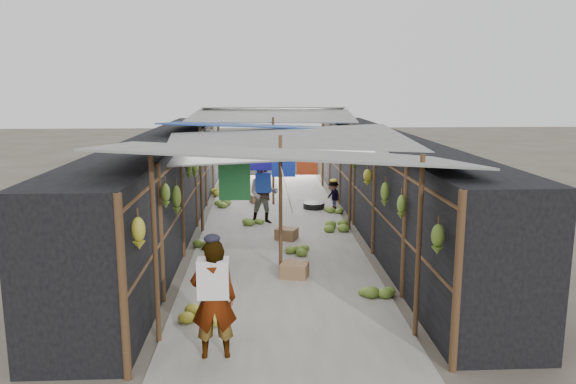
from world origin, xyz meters
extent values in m
plane|color=#6B6356|center=(0.00, 0.00, 0.00)|extent=(80.00, 80.00, 0.00)
cube|color=#9E998E|center=(0.00, 6.50, 0.01)|extent=(3.60, 16.00, 0.02)
cube|color=black|center=(-2.70, 6.50, 1.15)|extent=(1.40, 15.00, 2.30)
cube|color=black|center=(2.70, 6.50, 1.15)|extent=(1.40, 15.00, 2.30)
cube|color=#906B49|center=(0.24, 2.52, 0.14)|extent=(0.57, 0.50, 0.29)
cube|color=#906B49|center=(0.21, 5.12, 0.14)|extent=(0.58, 0.53, 0.28)
cube|color=#906B49|center=(-0.47, 9.26, 0.13)|extent=(0.50, 0.46, 0.26)
cylinder|color=black|center=(1.15, 8.38, 0.09)|extent=(0.62, 0.62, 0.19)
imported|color=white|center=(-0.99, -0.50, 0.80)|extent=(0.61, 0.43, 1.60)
imported|color=navy|center=(-0.31, 6.73, 0.79)|extent=(0.84, 0.70, 1.58)
imported|color=#544F48|center=(1.70, 8.28, 0.42)|extent=(0.51, 0.62, 0.83)
cylinder|color=brown|center=(-1.80, 0.00, 1.30)|extent=(0.07, 0.07, 2.60)
cylinder|color=brown|center=(1.80, 0.00, 1.30)|extent=(0.07, 0.07, 2.60)
cylinder|color=brown|center=(0.00, 3.00, 1.30)|extent=(0.07, 0.07, 2.60)
cylinder|color=brown|center=(-1.80, 6.00, 1.30)|extent=(0.07, 0.07, 2.60)
cylinder|color=brown|center=(1.80, 6.00, 1.30)|extent=(0.07, 0.07, 2.60)
cylinder|color=brown|center=(0.00, 9.00, 1.30)|extent=(0.07, 0.07, 2.60)
cylinder|color=brown|center=(-1.80, 12.00, 1.30)|extent=(0.07, 0.07, 2.60)
cylinder|color=brown|center=(1.80, 12.00, 1.30)|extent=(0.07, 0.07, 2.60)
cube|color=gray|center=(0.00, 1.00, 2.50)|extent=(5.21, 3.19, 0.52)
cube|color=gray|center=(0.20, 4.20, 2.35)|extent=(5.23, 3.73, 0.50)
cube|color=#203E93|center=(-0.10, 7.50, 2.45)|extent=(5.40, 3.60, 0.41)
cube|color=gray|center=(0.00, 10.80, 2.55)|extent=(5.37, 3.66, 0.27)
cube|color=gray|center=(0.10, 13.20, 2.65)|extent=(5.00, 1.99, 0.24)
cylinder|color=brown|center=(-2.00, 6.50, 2.05)|extent=(0.06, 15.00, 0.06)
cylinder|color=brown|center=(2.00, 6.50, 2.05)|extent=(0.06, 15.00, 0.06)
cylinder|color=gray|center=(0.00, 6.50, 2.05)|extent=(0.02, 15.00, 0.02)
cube|color=#1932A6|center=(0.16, 5.60, 1.72)|extent=(0.55, 0.03, 0.65)
cube|color=#1D5088|center=(-0.21, 10.23, 1.75)|extent=(0.65, 0.03, 0.60)
cube|color=white|center=(0.71, 9.84, 1.77)|extent=(0.60, 0.03, 0.55)
cube|color=#1E1694|center=(-0.39, 6.30, 1.75)|extent=(0.70, 0.03, 0.60)
cube|color=#236B35|center=(-0.87, 3.17, 1.70)|extent=(0.60, 0.03, 0.70)
cube|color=#B03A1B|center=(0.72, 5.58, 1.75)|extent=(0.50, 0.03, 0.60)
ellipsoid|color=#A7A02A|center=(-1.88, -0.57, 1.71)|extent=(0.17, 0.15, 0.42)
ellipsoid|color=olive|center=(-1.88, 1.45, 1.79)|extent=(0.15, 0.13, 0.40)
ellipsoid|color=olive|center=(-1.88, 2.57, 1.48)|extent=(0.17, 0.15, 0.55)
ellipsoid|color=olive|center=(-1.88, 4.40, 1.79)|extent=(0.14, 0.12, 0.46)
ellipsoid|color=olive|center=(-1.88, 5.47, 1.64)|extent=(0.18, 0.15, 0.46)
ellipsoid|color=olive|center=(-1.88, 7.38, 1.80)|extent=(0.18, 0.16, 0.47)
ellipsoid|color=#A7A02A|center=(-1.88, 8.49, 1.76)|extent=(0.16, 0.14, 0.55)
ellipsoid|color=#A7A02A|center=(-1.88, 10.63, 1.64)|extent=(0.15, 0.13, 0.44)
ellipsoid|color=olive|center=(-1.88, 11.51, 1.64)|extent=(0.15, 0.13, 0.38)
ellipsoid|color=#A7A02A|center=(-1.88, 13.46, 1.59)|extent=(0.14, 0.12, 0.49)
ellipsoid|color=olive|center=(1.88, -0.55, 1.58)|extent=(0.18, 0.15, 0.40)
ellipsoid|color=olive|center=(1.88, 1.33, 1.59)|extent=(0.15, 0.13, 0.40)
ellipsoid|color=olive|center=(1.88, 2.54, 1.56)|extent=(0.16, 0.14, 0.46)
ellipsoid|color=#A7A02A|center=(1.88, 4.20, 1.60)|extent=(0.19, 0.16, 0.36)
ellipsoid|color=olive|center=(1.88, 6.04, 1.69)|extent=(0.14, 0.12, 0.38)
ellipsoid|color=olive|center=(1.88, 7.00, 1.75)|extent=(0.19, 0.16, 0.37)
ellipsoid|color=olive|center=(1.88, 8.57, 1.58)|extent=(0.20, 0.17, 0.44)
ellipsoid|color=olive|center=(1.88, 9.90, 1.56)|extent=(0.17, 0.14, 0.53)
ellipsoid|color=olive|center=(1.88, 12.15, 1.78)|extent=(0.15, 0.13, 0.51)
ellipsoid|color=#A7A02A|center=(1.88, 13.35, 1.74)|extent=(0.17, 0.15, 0.38)
ellipsoid|color=olive|center=(1.53, 1.63, 0.14)|extent=(0.57, 0.49, 0.29)
ellipsoid|color=olive|center=(-1.62, 8.78, 0.11)|extent=(0.45, 0.38, 0.22)
ellipsoid|color=#A7A02A|center=(-1.70, 10.60, 0.13)|extent=(0.50, 0.43, 0.25)
ellipsoid|color=olive|center=(-0.66, 6.48, 0.13)|extent=(0.53, 0.45, 0.27)
ellipsoid|color=olive|center=(0.39, 4.04, 0.11)|extent=(0.45, 0.38, 0.23)
ellipsoid|color=olive|center=(1.63, 7.81, 0.12)|extent=(0.49, 0.42, 0.25)
ellipsoid|color=#A7A02A|center=(-1.31, 0.67, 0.12)|extent=(0.50, 0.42, 0.25)
ellipsoid|color=olive|center=(1.41, 5.99, 0.15)|extent=(0.60, 0.51, 0.30)
ellipsoid|color=olive|center=(-1.61, 4.42, 0.13)|extent=(0.53, 0.45, 0.27)
camera|label=1|loc=(-0.36, -7.35, 3.50)|focal=35.00mm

